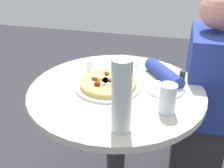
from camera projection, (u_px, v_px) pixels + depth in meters
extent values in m
cylinder|color=beige|center=(116.00, 91.00, 1.27)|extent=(0.81, 0.81, 0.03)
cylinder|color=#333338|center=(116.00, 150.00, 1.44)|extent=(0.10, 0.10, 0.69)
cube|color=#2D2D33|center=(195.00, 143.00, 1.67)|extent=(0.32, 0.28, 0.45)
cube|color=navy|center=(208.00, 75.00, 1.45)|extent=(0.38, 0.22, 0.48)
sphere|color=tan|center=(220.00, 9.00, 1.28)|extent=(0.19, 0.19, 0.19)
cylinder|color=navy|center=(164.00, 73.00, 1.33)|extent=(0.25, 0.21, 0.07)
cylinder|color=silver|center=(108.00, 86.00, 1.26)|extent=(0.30, 0.30, 0.01)
cylinder|color=#DEB55A|center=(108.00, 83.00, 1.26)|extent=(0.26, 0.26, 0.02)
cylinder|color=white|center=(100.00, 81.00, 1.25)|extent=(0.08, 0.08, 0.01)
sphere|color=yellow|center=(100.00, 80.00, 1.24)|extent=(0.03, 0.03, 0.03)
cylinder|color=white|center=(114.00, 81.00, 1.24)|extent=(0.06, 0.06, 0.01)
sphere|color=yellow|center=(114.00, 80.00, 1.24)|extent=(0.02, 0.02, 0.02)
cylinder|color=white|center=(112.00, 80.00, 1.25)|extent=(0.09, 0.09, 0.01)
sphere|color=yellow|center=(112.00, 79.00, 1.25)|extent=(0.03, 0.03, 0.03)
cube|color=maroon|center=(125.00, 87.00, 1.18)|extent=(0.03, 0.03, 0.02)
cube|color=maroon|center=(97.00, 84.00, 1.21)|extent=(0.02, 0.03, 0.02)
cube|color=maroon|center=(95.00, 79.00, 1.24)|extent=(0.02, 0.03, 0.02)
cube|color=brown|center=(107.00, 74.00, 1.30)|extent=(0.03, 0.03, 0.02)
cube|color=#387F2D|center=(98.00, 80.00, 1.25)|extent=(0.01, 0.01, 0.00)
cube|color=#387F2D|center=(95.00, 80.00, 1.26)|extent=(0.01, 0.01, 0.00)
cube|color=#387F2D|center=(104.00, 85.00, 1.21)|extent=(0.01, 0.01, 0.00)
cylinder|color=white|center=(165.00, 89.00, 1.24)|extent=(0.17, 0.17, 0.01)
cube|color=white|center=(121.00, 64.00, 1.50)|extent=(0.14, 0.17, 0.00)
cube|color=silver|center=(121.00, 65.00, 1.48)|extent=(0.02, 0.18, 0.00)
cube|color=silver|center=(122.00, 62.00, 1.51)|extent=(0.02, 0.18, 0.00)
cylinder|color=silver|center=(168.00, 99.00, 1.06)|extent=(0.07, 0.07, 0.12)
cylinder|color=silver|center=(121.00, 97.00, 0.92)|extent=(0.07, 0.07, 0.28)
cylinder|color=white|center=(89.00, 67.00, 1.40)|extent=(0.03, 0.03, 0.06)
cylinder|color=#3F3833|center=(182.00, 76.00, 1.31)|extent=(0.03, 0.03, 0.05)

